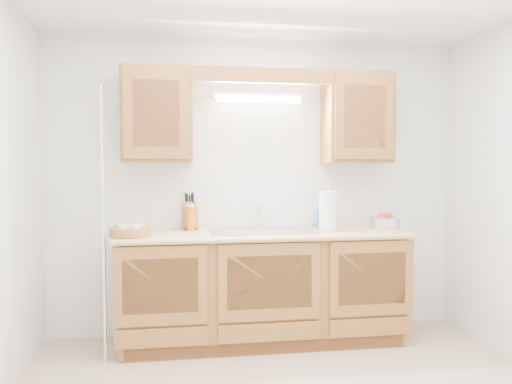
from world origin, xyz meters
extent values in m
cube|color=silver|center=(0.00, 1.50, 1.25)|extent=(3.50, 0.02, 2.50)
cube|color=silver|center=(0.00, -1.50, 1.25)|extent=(3.50, 0.02, 2.50)
cube|color=brown|center=(0.00, 1.20, 0.44)|extent=(2.20, 0.60, 0.86)
cube|color=tan|center=(0.00, 1.19, 0.88)|extent=(2.30, 0.63, 0.04)
cube|color=brown|center=(-0.83, 1.33, 1.83)|extent=(0.55, 0.33, 0.75)
cube|color=brown|center=(0.83, 1.33, 1.83)|extent=(0.55, 0.33, 0.75)
cube|color=brown|center=(0.00, 1.19, 2.14)|extent=(2.20, 0.05, 0.12)
cylinder|color=white|center=(0.00, 1.40, 1.98)|extent=(0.70, 0.05, 0.05)
cube|color=white|center=(0.00, 1.43, 2.01)|extent=(0.76, 0.06, 0.05)
cube|color=#9E9EA3|center=(0.00, 1.21, 0.90)|extent=(0.84, 0.46, 0.01)
cube|color=#9E9EA3|center=(-0.21, 1.21, 0.82)|extent=(0.39, 0.40, 0.16)
cube|color=#9E9EA3|center=(0.21, 1.21, 0.82)|extent=(0.39, 0.40, 0.16)
cylinder|color=silver|center=(0.00, 1.41, 0.92)|extent=(0.06, 0.06, 0.04)
cylinder|color=silver|center=(0.00, 1.41, 1.00)|extent=(0.02, 0.02, 0.16)
cylinder|color=silver|center=(0.00, 1.35, 1.09)|extent=(0.02, 0.12, 0.02)
cylinder|color=white|center=(0.12, 1.41, 0.96)|extent=(0.03, 0.03, 0.12)
cylinder|color=silver|center=(-1.20, 0.94, 1.00)|extent=(0.03, 0.03, 2.00)
cube|color=white|center=(0.95, 1.49, 1.15)|extent=(0.08, 0.01, 0.12)
cylinder|color=#AA7B44|center=(-1.03, 1.08, 0.93)|extent=(0.38, 0.38, 0.06)
sphere|color=#D8C67F|center=(-1.08, 1.05, 0.96)|extent=(0.08, 0.08, 0.08)
sphere|color=#D8C67F|center=(-0.99, 1.04, 0.96)|extent=(0.08, 0.08, 0.08)
sphere|color=tan|center=(-0.95, 1.12, 0.96)|extent=(0.07, 0.07, 0.07)
sphere|color=red|center=(-1.05, 1.14, 0.96)|extent=(0.07, 0.07, 0.07)
sphere|color=#72A53F|center=(-1.12, 1.11, 0.96)|extent=(0.07, 0.07, 0.07)
sphere|color=#D8C67F|center=(-1.03, 1.08, 0.96)|extent=(0.08, 0.08, 0.08)
sphere|color=red|center=(-1.00, 1.16, 0.96)|extent=(0.07, 0.07, 0.07)
cube|color=brown|center=(-0.58, 1.44, 1.01)|extent=(0.14, 0.20, 0.24)
cylinder|color=black|center=(-0.61, 1.42, 1.14)|extent=(0.02, 0.04, 0.09)
cylinder|color=black|center=(-0.58, 1.42, 1.14)|extent=(0.02, 0.04, 0.09)
cylinder|color=black|center=(-0.55, 1.42, 1.14)|extent=(0.02, 0.04, 0.09)
cylinder|color=black|center=(-0.60, 1.46, 1.15)|extent=(0.02, 0.04, 0.09)
cylinder|color=black|center=(-0.56, 1.46, 1.15)|extent=(0.02, 0.04, 0.09)
cylinder|color=black|center=(-0.61, 1.49, 1.16)|extent=(0.02, 0.04, 0.09)
cylinder|color=black|center=(-0.55, 1.49, 1.16)|extent=(0.02, 0.04, 0.09)
cylinder|color=#D4630B|center=(-0.57, 1.34, 1.00)|extent=(0.09, 0.09, 0.20)
cylinder|color=white|center=(-0.57, 1.34, 1.10)|extent=(0.07, 0.07, 0.01)
imported|color=#2980CD|center=(0.54, 1.37, 1.01)|extent=(0.12, 0.12, 0.22)
cube|color=#CC333F|center=(0.54, 1.44, 0.90)|extent=(0.13, 0.08, 0.01)
cube|color=green|center=(0.54, 1.44, 0.91)|extent=(0.13, 0.08, 0.02)
cylinder|color=silver|center=(0.54, 1.19, 0.91)|extent=(0.18, 0.18, 0.01)
cylinder|color=silver|center=(0.54, 1.19, 1.08)|extent=(0.02, 0.02, 0.36)
cylinder|color=white|center=(0.54, 1.19, 1.06)|extent=(0.16, 0.16, 0.31)
sphere|color=silver|center=(0.54, 1.19, 1.26)|extent=(0.02, 0.02, 0.02)
cylinder|color=silver|center=(1.03, 1.21, 0.95)|extent=(0.33, 0.33, 0.10)
sphere|color=red|center=(1.00, 1.21, 1.00)|extent=(0.07, 0.07, 0.07)
sphere|color=red|center=(1.06, 1.23, 1.00)|extent=(0.07, 0.07, 0.07)
sphere|color=red|center=(1.03, 1.18, 1.00)|extent=(0.07, 0.07, 0.07)
sphere|color=red|center=(1.07, 1.19, 1.00)|extent=(0.07, 0.07, 0.07)
camera|label=1|loc=(-0.66, -2.73, 1.43)|focal=35.00mm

